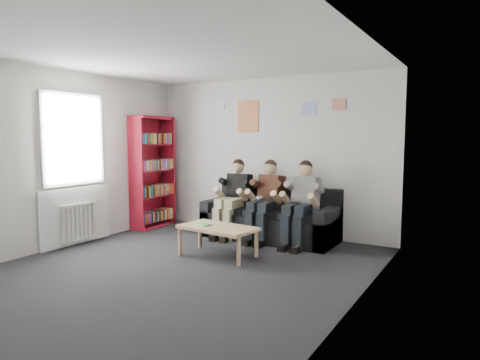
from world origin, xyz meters
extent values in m
plane|color=black|center=(0.00, 0.00, 0.00)|extent=(5.00, 5.00, 0.00)
plane|color=silver|center=(0.00, 0.00, 2.70)|extent=(5.00, 5.00, 0.00)
plane|color=silver|center=(0.00, 2.50, 1.35)|extent=(4.50, 0.00, 4.50)
plane|color=silver|center=(-2.25, 0.00, 1.35)|extent=(0.00, 5.00, 5.00)
plane|color=silver|center=(2.25, 0.00, 1.35)|extent=(0.00, 5.00, 5.00)
cube|color=black|center=(0.26, 2.04, 0.21)|extent=(2.20, 0.90, 0.42)
cube|color=black|center=(0.26, 2.39, 0.64)|extent=(2.20, 0.20, 0.43)
cube|color=black|center=(-0.75, 2.04, 0.30)|extent=(0.18, 0.90, 0.60)
cube|color=black|center=(1.27, 2.04, 0.30)|extent=(0.18, 0.90, 0.60)
cube|color=black|center=(0.26, 1.96, 0.47)|extent=(1.84, 0.62, 0.10)
cube|color=maroon|center=(-2.08, 1.83, 1.03)|extent=(0.31, 0.93, 2.06)
cube|color=tan|center=(0.10, 0.74, 0.41)|extent=(1.08, 0.59, 0.04)
cylinder|color=tan|center=(-0.39, 0.50, 0.19)|extent=(0.05, 0.05, 0.39)
cylinder|color=tan|center=(0.59, 0.50, 0.19)|extent=(0.05, 0.05, 0.39)
cylinder|color=tan|center=(-0.39, 0.98, 0.19)|extent=(0.05, 0.05, 0.39)
cylinder|color=tan|center=(0.59, 0.98, 0.19)|extent=(0.05, 0.05, 0.39)
cube|color=white|center=(-0.12, 0.69, 0.44)|extent=(0.18, 0.13, 0.01)
cube|color=green|center=(-0.10, 0.71, 0.45)|extent=(0.18, 0.13, 0.01)
cube|color=black|center=(-0.35, 2.09, 0.79)|extent=(0.40, 0.29, 0.56)
sphere|color=tan|center=(-0.35, 2.05, 1.17)|extent=(0.22, 0.22, 0.22)
sphere|color=black|center=(-0.35, 2.06, 1.21)|extent=(0.21, 0.21, 0.21)
cube|color=gray|center=(-0.35, 1.79, 0.59)|extent=(0.36, 0.45, 0.15)
cube|color=gray|center=(-0.35, 1.57, 0.26)|extent=(0.34, 0.14, 0.52)
cube|color=black|center=(-0.35, 1.52, 0.05)|extent=(0.34, 0.26, 0.10)
cube|color=#4A2418|center=(0.26, 2.09, 0.79)|extent=(0.40, 0.29, 0.56)
sphere|color=tan|center=(0.26, 2.05, 1.18)|extent=(0.22, 0.22, 0.22)
sphere|color=black|center=(0.26, 2.06, 1.21)|extent=(0.21, 0.21, 0.21)
cube|color=black|center=(0.26, 1.79, 0.59)|extent=(0.36, 0.46, 0.15)
cube|color=black|center=(0.26, 1.57, 0.26)|extent=(0.34, 0.14, 0.52)
cube|color=black|center=(0.26, 1.51, 0.05)|extent=(0.34, 0.26, 0.10)
cube|color=white|center=(0.26, 1.69, 0.74)|extent=(0.04, 0.14, 0.04)
cube|color=silver|center=(0.88, 2.09, 0.79)|extent=(0.40, 0.29, 0.57)
sphere|color=tan|center=(0.88, 2.05, 1.18)|extent=(0.22, 0.22, 0.22)
sphere|color=black|center=(0.88, 2.07, 1.22)|extent=(0.21, 0.21, 0.21)
cube|color=black|center=(0.88, 1.79, 0.59)|extent=(0.36, 0.46, 0.15)
cube|color=black|center=(0.88, 1.57, 0.26)|extent=(0.34, 0.14, 0.52)
cube|color=black|center=(0.88, 1.51, 0.05)|extent=(0.34, 0.26, 0.10)
cylinder|color=white|center=(-2.15, -0.08, 0.35)|extent=(0.06, 0.06, 0.60)
cylinder|color=white|center=(-2.15, 0.00, 0.35)|extent=(0.06, 0.06, 0.60)
cylinder|color=white|center=(-2.15, 0.08, 0.35)|extent=(0.06, 0.06, 0.60)
cylinder|color=white|center=(-2.15, 0.16, 0.35)|extent=(0.06, 0.06, 0.60)
cylinder|color=white|center=(-2.15, 0.24, 0.35)|extent=(0.06, 0.06, 0.60)
cylinder|color=white|center=(-2.15, 0.32, 0.35)|extent=(0.06, 0.06, 0.60)
cylinder|color=white|center=(-2.15, 0.40, 0.35)|extent=(0.06, 0.06, 0.60)
cylinder|color=white|center=(-2.15, 0.48, 0.35)|extent=(0.06, 0.06, 0.60)
cube|color=white|center=(-2.15, 0.20, 0.07)|extent=(0.10, 0.64, 0.04)
cube|color=white|center=(-2.15, 0.20, 0.63)|extent=(0.10, 0.64, 0.04)
cube|color=white|center=(-2.23, 0.20, 1.65)|extent=(0.02, 1.00, 1.30)
cube|color=white|center=(-2.22, 0.20, 2.33)|extent=(0.05, 1.12, 0.06)
cube|color=white|center=(-2.22, 0.20, 0.97)|extent=(0.05, 1.12, 0.06)
cube|color=white|center=(-2.22, 0.20, 0.45)|extent=(0.03, 1.30, 0.90)
cube|color=gold|center=(-0.40, 2.49, 2.05)|extent=(0.42, 0.01, 0.55)
cube|color=#4471EA|center=(0.75, 2.49, 2.15)|extent=(0.25, 0.01, 0.20)
cube|color=#B4387B|center=(1.25, 2.49, 2.20)|extent=(0.22, 0.01, 0.18)
cube|color=white|center=(-1.00, 2.49, 2.25)|extent=(0.20, 0.01, 0.14)
camera|label=1|loc=(3.39, -4.20, 1.69)|focal=32.00mm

